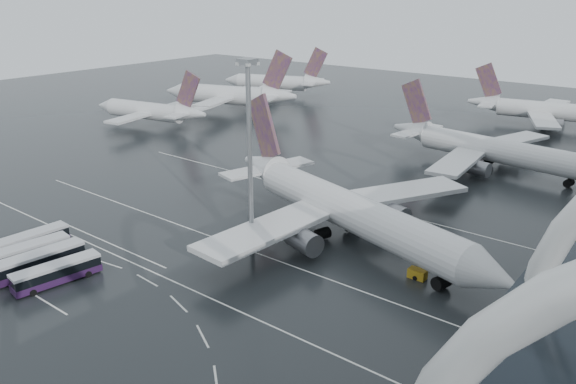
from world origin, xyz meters
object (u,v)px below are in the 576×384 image
Objects in this scene: bus_row_near_c at (39,261)px; gse_cart_belly_b at (428,259)px; gse_cart_belly_a at (417,274)px; jet_remote_far at (278,83)px; bus_row_near_b at (26,254)px; airliner_gate_b at (489,150)px; bus_row_near_a at (28,242)px; gse_cart_belly_e at (416,243)px; airliner_gate_c at (550,111)px; airliner_main at (342,209)px; jet_remote_mid at (231,95)px; bus_row_near_d at (57,272)px; jet_remote_west at (152,111)px; floodlight_mast at (249,136)px.

gse_cart_belly_b is (42.85, 37.54, -1.16)m from bus_row_near_c.
bus_row_near_c is at bearing -143.78° from gse_cart_belly_a.
bus_row_near_b is (59.81, -133.13, -3.10)m from jet_remote_far.
bus_row_near_a is at bearing -108.23° from airliner_gate_b.
gse_cart_belly_e is (38.85, 41.60, -1.21)m from bus_row_near_c.
airliner_main is at bearing -102.78° from airliner_gate_c.
jet_remote_mid is 121.18m from gse_cart_belly_a.
airliner_main is at bearing -30.45° from bus_row_near_c.
jet_remote_mid is at bearing -179.74° from airliner_gate_b.
airliner_main is 46.38m from bus_row_near_c.
bus_row_near_c is at bearing -103.70° from bus_row_near_a.
airliner_gate_b is 90.61m from jet_remote_mid.
gse_cart_belly_a is 10.74m from gse_cart_belly_e.
bus_row_near_d is at bearing -97.93° from bus_row_near_a.
jet_remote_west is 89.12m from bus_row_near_b.
bus_row_near_c is 4.90m from bus_row_near_d.
floodlight_mast reaches higher than airliner_gate_c.
airliner_gate_c reaches higher than bus_row_near_b.
gse_cart_belly_e is at bearing -36.58° from bus_row_near_c.
floodlight_mast is (23.88, 23.54, 16.95)m from bus_row_near_b.
gse_cart_belly_a is at bearing -80.67° from gse_cart_belly_b.
airliner_gate_b is at bearing 100.38° from gse_cart_belly_a.
gse_cart_belly_a is at bearing 129.19° from jet_remote_mid.
airliner_gate_c is at bearing -6.46° from bus_row_near_b.
bus_row_near_b is 3.99m from bus_row_near_c.
gse_cart_belly_a is at bearing -94.41° from airliner_gate_c.
jet_remote_mid is at bearing -164.49° from airliner_gate_c.
gse_cart_belly_e is at bearing 153.64° from jet_remote_west.
bus_row_near_a is (-35.36, -34.61, -3.47)m from airliner_main.
airliner_gate_c reaches higher than bus_row_near_a.
jet_remote_far reaches higher than bus_row_near_c.
floodlight_mast is (15.00, 23.86, 17.03)m from bus_row_near_d.
gse_cart_belly_e is (42.83, 41.46, -1.18)m from bus_row_near_b.
jet_remote_far reaches higher than gse_cart_belly_b.
airliner_gate_b reaches higher than bus_row_near_c.
floodlight_mast is at bearing -33.58° from bus_row_near_c.
bus_row_near_c reaches higher than gse_cart_belly_e.
bus_row_near_b is 0.98× the size of bus_row_near_c.
floodlight_mast is 32.34m from gse_cart_belly_b.
bus_row_near_c is 1.06× the size of bus_row_near_d.
airliner_gate_c is 99.05m from jet_remote_mid.
gse_cart_belly_e is (99.00, -27.67, -4.00)m from jet_remote_west.
jet_remote_far is 21.98× the size of gse_cart_belly_e.
gse_cart_belly_e is at bearing 118.18° from jet_remote_far.
jet_remote_west reaches higher than bus_row_near_a.
jet_remote_west is 15.87× the size of gse_cart_belly_a.
airliner_main is at bearing 126.56° from jet_remote_mid.
airliner_gate_b reaches higher than bus_row_near_d.
bus_row_near_c is (7.58, -2.36, 0.04)m from bus_row_near_a.
gse_cart_belly_b is (9.53, -51.50, -4.03)m from airliner_gate_b.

